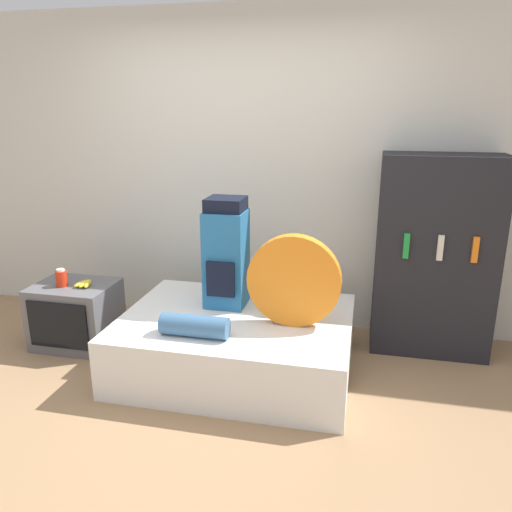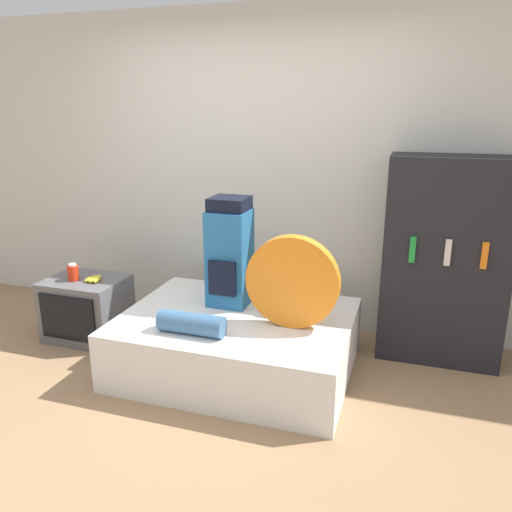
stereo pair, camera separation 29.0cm
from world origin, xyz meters
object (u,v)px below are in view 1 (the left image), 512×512
at_px(television, 76,314).
at_px(canister, 61,278).
at_px(bookshelf, 435,256).
at_px(tent_bag, 294,281).
at_px(sleeping_roll, 194,326).
at_px(backpack, 226,254).

xyz_separation_m(television, canister, (-0.06, -0.04, 0.32)).
bearing_deg(canister, bookshelf, 11.77).
distance_m(tent_bag, canister, 1.83).
xyz_separation_m(sleeping_roll, bookshelf, (1.55, 1.02, 0.27)).
distance_m(sleeping_roll, television, 1.28).
xyz_separation_m(tent_bag, sleeping_roll, (-0.59, -0.32, -0.24)).
distance_m(sleeping_roll, bookshelf, 1.87).
distance_m(television, canister, 0.32).
relative_size(backpack, bookshelf, 0.53).
height_order(tent_bag, canister, tent_bag).
xyz_separation_m(backpack, tent_bag, (0.53, -0.25, -0.08)).
distance_m(backpack, television, 1.34).
height_order(sleeping_roll, television, sleeping_roll).
height_order(backpack, tent_bag, backpack).
height_order(backpack, television, backpack).
relative_size(canister, bookshelf, 0.09).
bearing_deg(canister, tent_bag, -3.81).
xyz_separation_m(backpack, television, (-1.22, -0.09, -0.55)).
relative_size(tent_bag, television, 1.03).
bearing_deg(tent_bag, sleeping_roll, -151.56).
height_order(backpack, bookshelf, bookshelf).
xyz_separation_m(sleeping_roll, television, (-1.17, 0.48, -0.24)).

